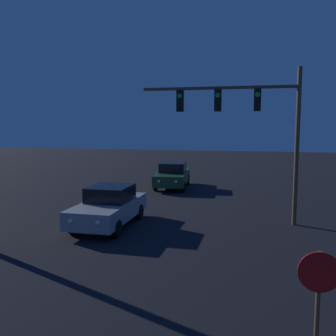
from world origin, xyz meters
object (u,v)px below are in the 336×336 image
car_far (173,175)px  stop_sign (318,300)px  traffic_signal_mast (249,117)px  car_near (109,206)px

car_far → stop_sign: bearing=104.3°
traffic_signal_mast → stop_sign: bearing=-83.3°
car_near → traffic_signal_mast: 6.78m
car_far → traffic_signal_mast: bearing=117.8°
car_far → traffic_signal_mast: size_ratio=0.71×
car_far → stop_sign: size_ratio=2.01×
car_near → traffic_signal_mast: bearing=-161.0°
car_near → stop_sign: size_ratio=1.97×
car_near → car_far: 9.56m
car_far → stop_sign: 18.94m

